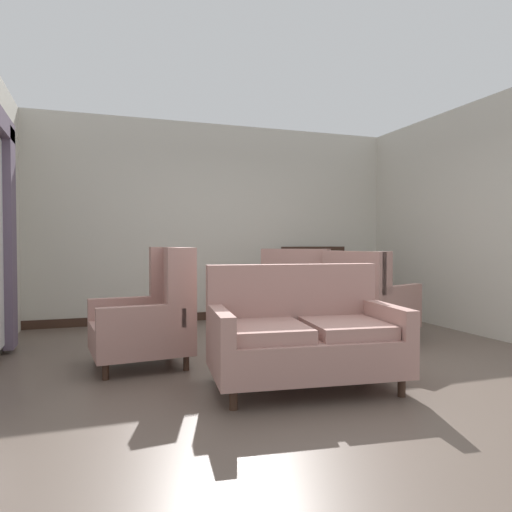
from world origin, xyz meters
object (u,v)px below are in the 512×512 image
object	(u,v)px
armchair_back_corner	(300,297)
coffee_table	(285,313)
side_table	(360,297)
armchair_far_left	(151,317)
sideboard	(318,284)
porcelain_vase	(282,288)
armchair_foreground_right	(368,303)
settee	(303,336)

from	to	relation	value
armchair_back_corner	coffee_table	bearing A→B (deg)	97.69
coffee_table	side_table	xyz separation A→B (m)	(1.42, 0.85, 0.02)
armchair_far_left	sideboard	size ratio (longest dim) A/B	1.02
coffee_table	armchair_back_corner	world-z (taller)	armchair_back_corner
porcelain_vase	coffee_table	bearing A→B (deg)	1.28
porcelain_vase	sideboard	bearing A→B (deg)	55.12
armchair_back_corner	armchair_foreground_right	distance (m)	0.98
porcelain_vase	armchair_foreground_right	world-z (taller)	armchair_foreground_right
coffee_table	porcelain_vase	bearing A→B (deg)	-178.72
porcelain_vase	armchair_back_corner	world-z (taller)	armchair_back_corner
armchair_far_left	side_table	size ratio (longest dim) A/B	1.53
side_table	armchair_foreground_right	bearing A→B (deg)	-112.98
settee	side_table	size ratio (longest dim) A/B	2.16
settee	armchair_far_left	distance (m)	1.52
armchair_back_corner	side_table	bearing A→B (deg)	-162.39
porcelain_vase	settee	xyz separation A→B (m)	(-0.27, -1.13, -0.28)
settee	armchair_back_corner	distance (m)	2.47
coffee_table	settee	world-z (taller)	settee
armchair_foreground_right	settee	bearing A→B (deg)	111.07
armchair_back_corner	sideboard	bearing A→B (deg)	-88.88
armchair_back_corner	armchair_far_left	world-z (taller)	armchair_far_left
armchair_foreground_right	side_table	bearing A→B (deg)	-45.51
armchair_foreground_right	sideboard	size ratio (longest dim) A/B	1.04
coffee_table	armchair_far_left	bearing A→B (deg)	-177.48
porcelain_vase	armchair_far_left	distance (m)	1.37
coffee_table	armchair_foreground_right	distance (m)	1.22
armchair_far_left	side_table	xyz separation A→B (m)	(2.81, 0.91, -0.01)
armchair_back_corner	armchair_far_left	distance (m)	2.40
porcelain_vase	armchair_foreground_right	size ratio (longest dim) A/B	0.33
coffee_table	side_table	bearing A→B (deg)	30.96
porcelain_vase	side_table	xyz separation A→B (m)	(1.46, 0.85, -0.25)
settee	armchair_far_left	bearing A→B (deg)	141.82
settee	armchair_foreground_right	distance (m)	2.06
porcelain_vase	side_table	bearing A→B (deg)	30.29
armchair_foreground_right	side_table	size ratio (longest dim) A/B	1.57
settee	porcelain_vase	bearing A→B (deg)	82.89
armchair_far_left	settee	bearing A→B (deg)	39.88
porcelain_vase	side_table	distance (m)	1.71
settee	armchair_far_left	world-z (taller)	armchair_far_left
armchair_foreground_right	porcelain_vase	bearing A→B (deg)	81.12
porcelain_vase	armchair_back_corner	size ratio (longest dim) A/B	0.30
coffee_table	settee	size ratio (longest dim) A/B	0.53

